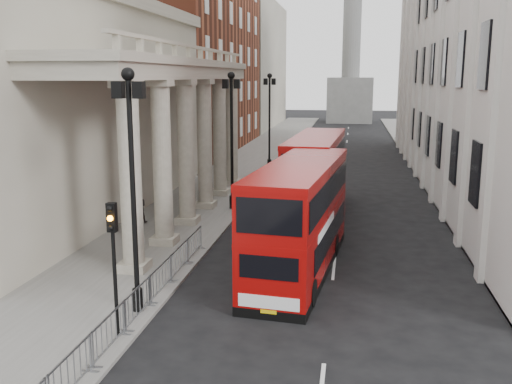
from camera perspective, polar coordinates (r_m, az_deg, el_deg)
name	(u,v)px	position (r m, az deg, el deg)	size (l,w,h in m)	color
ground	(107,372)	(17.29, -14.72, -17.04)	(260.00, 260.00, 0.00)	black
sidewalk_west	(229,180)	(45.52, -2.74, 1.22)	(6.00, 140.00, 0.12)	slate
sidewalk_east	(443,186)	(45.03, 18.24, 0.54)	(3.00, 140.00, 0.12)	slate
kerb	(265,181)	(44.99, 0.93, 1.12)	(0.20, 140.00, 0.14)	slate
portico_building	(62,113)	(36.12, -18.84, 7.46)	(9.00, 28.00, 12.00)	gray
brick_building	(195,50)	(64.14, -6.07, 13.95)	(9.00, 32.00, 22.00)	maroon
west_building_far	(248,65)	(95.32, -0.78, 12.58)	(9.00, 30.00, 20.00)	gray
east_building	(486,16)	(46.92, 21.99, 15.99)	(8.00, 55.00, 25.00)	beige
monument_column	(352,31)	(106.05, 9.57, 15.55)	(8.00, 8.00, 54.20)	#60605E
lamp_post_south	(132,175)	(19.42, -12.27, 1.63)	(1.05, 0.44, 8.32)	black
lamp_post_mid	(232,131)	(34.66, -2.45, 6.10)	(1.05, 0.44, 8.32)	black
lamp_post_north	(270,114)	(50.38, 1.36, 7.78)	(1.05, 0.44, 8.32)	black
traffic_light	(113,245)	(17.98, -14.11, -5.16)	(0.28, 0.33, 4.30)	black
crowd_barriers	(124,317)	(18.95, -13.02, -12.06)	(0.50, 18.75, 1.10)	gray
bus_near	(300,215)	(24.02, 4.40, -2.34)	(3.67, 10.95, 4.64)	#920706
bus_far	(316,173)	(34.43, 5.98, 1.89)	(3.24, 11.00, 4.69)	#9A0807
pedestrian_a	(135,214)	(30.89, -12.00, -2.16)	(0.64, 0.42, 1.76)	#222127
pedestrian_b	(139,207)	(32.36, -11.64, -1.50)	(0.87, 0.68, 1.80)	black
pedestrian_c	(187,197)	(35.19, -6.88, -0.47)	(0.78, 0.51, 1.60)	black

